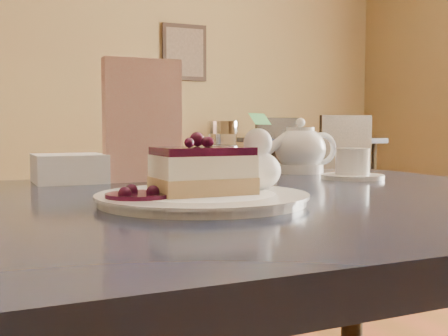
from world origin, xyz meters
name	(u,v)px	position (x,y,z in m)	size (l,w,h in m)	color
main_table	(189,256)	(0.20, 0.40, 0.67)	(1.22, 0.83, 0.75)	black
dessert_plate	(202,199)	(0.20, 0.35, 0.76)	(0.26, 0.26, 0.01)	white
cheesecake_slice	(202,171)	(0.20, 0.35, 0.79)	(0.12, 0.09, 0.06)	tan
whipped_cream	(258,171)	(0.28, 0.36, 0.79)	(0.06, 0.06, 0.06)	white
berry_sauce	(138,196)	(0.11, 0.34, 0.77)	(0.08, 0.08, 0.01)	black
tea_set	(310,154)	(0.57, 0.69, 0.80)	(0.19, 0.28, 0.11)	white
menu_card	(143,120)	(0.21, 0.67, 0.86)	(0.14, 0.03, 0.22)	beige
sugar_shaker	(222,148)	(0.38, 0.70, 0.81)	(0.06, 0.06, 0.11)	white
napkin_stack	(69,168)	(0.08, 0.71, 0.78)	(0.12, 0.12, 0.05)	white
bg_table_far_right	(308,219)	(2.50, 3.79, 0.07)	(1.11, 1.87, 1.25)	black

